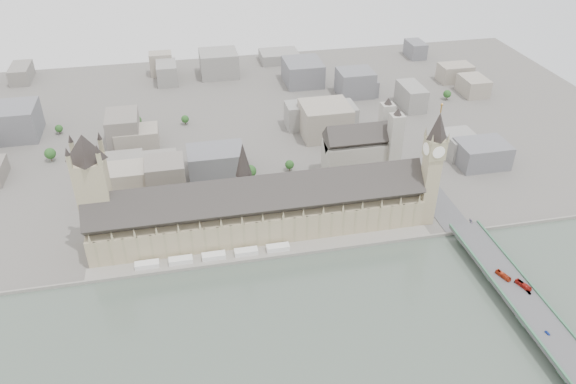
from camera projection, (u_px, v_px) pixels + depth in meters
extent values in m
plane|color=#595651|center=(264.00, 248.00, 443.57)|extent=(900.00, 900.00, 0.00)
cube|color=gray|center=(267.00, 258.00, 430.43)|extent=(600.00, 1.50, 3.00)
cube|color=gray|center=(265.00, 253.00, 436.87)|extent=(270.00, 15.00, 2.00)
cube|color=white|center=(147.00, 265.00, 420.15)|extent=(18.00, 7.00, 4.00)
cube|color=white|center=(181.00, 260.00, 424.46)|extent=(18.00, 7.00, 4.00)
cube|color=white|center=(214.00, 256.00, 428.76)|extent=(18.00, 7.00, 4.00)
cube|color=white|center=(246.00, 252.00, 433.06)|extent=(18.00, 7.00, 4.00)
cube|color=white|center=(278.00, 248.00, 437.37)|extent=(18.00, 7.00, 4.00)
cube|color=#9B8B69|center=(259.00, 220.00, 453.21)|extent=(265.00, 40.00, 25.00)
cube|color=#2B2826|center=(259.00, 197.00, 440.94)|extent=(265.00, 40.73, 40.73)
cube|color=#9B8B69|center=(428.00, 190.00, 457.05)|extent=(12.00, 12.00, 62.00)
cube|color=gray|center=(435.00, 148.00, 435.86)|extent=(14.00, 14.00, 16.00)
cylinder|color=white|center=(443.00, 147.00, 437.10)|extent=(0.60, 10.00, 10.00)
cylinder|color=white|center=(426.00, 149.00, 434.62)|extent=(0.60, 10.00, 10.00)
cylinder|color=white|center=(431.00, 144.00, 441.77)|extent=(10.00, 0.60, 10.00)
cylinder|color=white|center=(439.00, 152.00, 429.94)|extent=(10.00, 0.60, 10.00)
cone|color=#2B2523|center=(438.00, 126.00, 425.53)|extent=(17.00, 17.00, 22.00)
cylinder|color=#BA8036|center=(441.00, 109.00, 417.92)|extent=(1.00, 1.00, 6.00)
sphere|color=#BA8036|center=(442.00, 105.00, 416.02)|extent=(2.00, 2.00, 2.00)
cone|color=gray|center=(441.00, 130.00, 435.80)|extent=(2.40, 2.40, 8.00)
cone|color=gray|center=(426.00, 131.00, 433.56)|extent=(2.40, 2.40, 8.00)
cone|color=gray|center=(449.00, 137.00, 425.11)|extent=(2.40, 2.40, 8.00)
cone|color=gray|center=(433.00, 139.00, 422.88)|extent=(2.40, 2.40, 8.00)
cube|color=#9B8B69|center=(97.00, 206.00, 422.19)|extent=(23.00, 23.00, 80.00)
cone|color=#2B2523|center=(84.00, 147.00, 395.02)|extent=(30.00, 30.00, 20.00)
cylinder|color=gray|center=(244.00, 186.00, 439.84)|extent=(12.00, 12.00, 20.00)
cone|color=#2B2523|center=(243.00, 159.00, 426.80)|extent=(13.00, 13.00, 28.00)
cube|color=#474749|center=(510.00, 288.00, 396.78)|extent=(25.00, 325.00, 10.25)
cube|color=gray|center=(356.00, 158.00, 530.46)|extent=(60.00, 28.00, 34.00)
cube|color=#2B2826|center=(357.00, 137.00, 518.50)|extent=(60.00, 28.28, 28.28)
cube|color=gray|center=(385.00, 135.00, 537.68)|extent=(12.00, 12.00, 64.00)
cube|color=gray|center=(394.00, 146.00, 517.96)|extent=(12.00, 12.00, 64.00)
imported|color=#A92E13|center=(503.00, 275.00, 398.20)|extent=(6.73, 12.39, 3.38)
imported|color=#A71C14|center=(523.00, 285.00, 389.71)|extent=(7.03, 12.60, 3.45)
imported|color=#1834A0|center=(548.00, 333.00, 354.08)|extent=(2.42, 4.08, 1.30)
imported|color=gray|center=(529.00, 292.00, 385.34)|extent=(1.54, 4.27, 1.40)
imported|color=gray|center=(471.00, 221.00, 455.38)|extent=(2.89, 4.97, 1.35)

